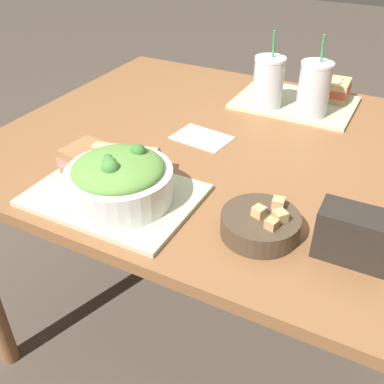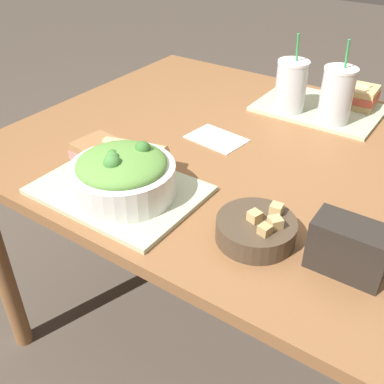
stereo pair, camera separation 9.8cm
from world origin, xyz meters
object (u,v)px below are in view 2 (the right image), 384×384
baguette_far (353,92)px  sandwich_near (102,155)px  baguette_near (136,155)px  napkin_folded (217,139)px  sandwich_far (357,96)px  chip_bag (349,248)px  soup_bowl (256,229)px  salad_bowl (123,174)px  drink_cup_dark (291,88)px  drink_cup_red (336,97)px

baguette_far → sandwich_near: bearing=164.9°
baguette_near → napkin_folded: (0.08, 0.26, -0.04)m
sandwich_far → napkin_folded: 0.51m
chip_bag → soup_bowl: bearing=-175.4°
baguette_near → napkin_folded: size_ratio=1.01×
salad_bowl → soup_bowl: bearing=7.3°
soup_bowl → baguette_near: (-0.38, 0.07, 0.02)m
baguette_far → drink_cup_dark: bearing=153.0°
soup_bowl → drink_cup_red: drink_cup_red is taller
baguette_far → napkin_folded: bearing=164.3°
napkin_folded → baguette_near: bearing=-106.5°
baguette_near → baguette_far: bearing=-39.2°
soup_bowl → napkin_folded: 0.45m
soup_bowl → sandwich_far: bearing=93.0°
napkin_folded → baguette_far: bearing=62.7°
drink_cup_red → napkin_folded: (-0.24, -0.28, -0.09)m
baguette_near → chip_bag: bearing=-110.9°
sandwich_far → baguette_far: 0.03m
soup_bowl → drink_cup_dark: size_ratio=0.68×
baguette_far → chip_bag: (0.24, -0.78, 0.01)m
salad_bowl → baguette_far: size_ratio=1.88×
sandwich_far → chip_bag: 0.79m
drink_cup_dark → chip_bag: (0.39, -0.59, -0.03)m
baguette_far → chip_bag: 0.81m
salad_bowl → napkin_folded: bearing=86.6°
salad_bowl → drink_cup_red: drink_cup_red is taller
drink_cup_red → chip_bag: drink_cup_red is taller
drink_cup_red → sandwich_near: bearing=-123.3°
chip_bag → sandwich_near: bearing=179.0°
baguette_far → drink_cup_red: size_ratio=0.52×
sandwich_near → drink_cup_dark: drink_cup_dark is taller
drink_cup_dark → drink_cup_red: 0.15m
sandwich_near → napkin_folded: 0.35m
sandwich_far → drink_cup_red: (-0.02, -0.16, 0.05)m
sandwich_near → baguette_near: size_ratio=0.82×
salad_bowl → napkin_folded: salad_bowl is taller
sandwich_near → baguette_far: (0.39, 0.77, 0.00)m
sandwich_far → chip_bag: bearing=-75.9°
soup_bowl → sandwich_far: (-0.04, 0.77, 0.02)m
soup_bowl → drink_cup_red: 0.62m
soup_bowl → napkin_folded: (-0.30, 0.33, -0.02)m
baguette_far → drink_cup_dark: 0.23m
soup_bowl → baguette_far: size_ratio=1.28×
baguette_far → drink_cup_dark: drink_cup_dark is taller
soup_bowl → napkin_folded: bearing=132.3°
salad_bowl → baguette_near: (-0.06, 0.11, -0.02)m
baguette_near → sandwich_near: bearing=107.9°
salad_bowl → chip_bag: size_ratio=1.71×
sandwich_far → drink_cup_red: size_ratio=0.50×
sandwich_near → baguette_far: baguette_far is taller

